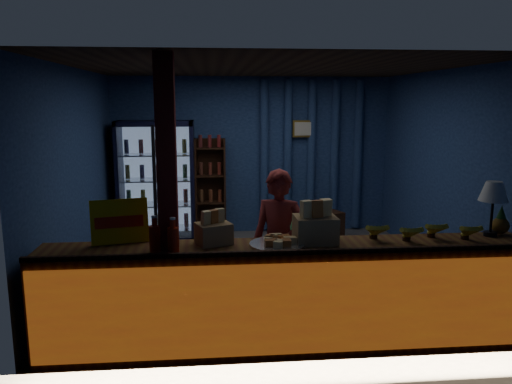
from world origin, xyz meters
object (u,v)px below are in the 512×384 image
shopkeeper (279,246)px  green_chair (293,226)px  table_lamp (494,194)px  pastry_tray (277,243)px

shopkeeper → green_chair: bearing=98.9°
shopkeeper → green_chair: size_ratio=2.43×
green_chair → table_lamp: bearing=116.0°
pastry_tray → table_lamp: 2.09m
green_chair → pastry_tray: pastry_tray is taller
shopkeeper → pastry_tray: size_ratio=3.12×
shopkeeper → pastry_tray: (-0.10, -0.61, 0.21)m
pastry_tray → table_lamp: size_ratio=0.95×
table_lamp → pastry_tray: bearing=-175.8°
pastry_tray → table_lamp: (2.04, 0.15, 0.38)m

